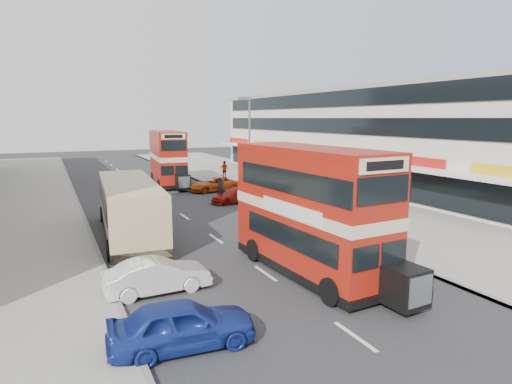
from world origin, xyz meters
TOP-DOWN VIEW (x-y plane):
  - ground at (0.00, 0.00)m, footprint 160.00×160.00m
  - road_surface at (0.00, 20.00)m, footprint 12.00×90.00m
  - pavement_right at (12.00, 20.00)m, footprint 12.00×90.00m
  - kerb_left at (-6.10, 20.00)m, footprint 0.20×90.00m
  - kerb_right at (6.10, 20.00)m, footprint 0.20×90.00m
  - commercial_row at (19.95, 22.00)m, footprint 9.90×46.20m
  - street_lamp at (6.52, 18.00)m, footprint 1.00×0.20m
  - bus_main at (1.67, 1.19)m, footprint 3.09×9.40m
  - bus_second at (2.57, 28.32)m, footprint 3.33×9.40m
  - coach at (-4.08, 10.58)m, footprint 3.53×10.97m
  - car_left_near at (-4.85, -2.40)m, footprint 4.28×1.99m
  - car_left_front at (-4.56, 1.95)m, footprint 3.97×1.47m
  - car_right_a at (5.02, 17.07)m, footprint 4.20×2.09m
  - car_right_b at (5.25, 22.89)m, footprint 4.65×2.60m
  - pedestrian_near at (8.40, 15.72)m, footprint 0.78×0.76m
  - pedestrian_far at (8.87, 29.40)m, footprint 1.19×0.76m
  - cyclist at (3.97, 17.63)m, footprint 0.73×1.59m

SIDE VIEW (x-z plane):
  - ground at x=0.00m, z-range 0.00..0.00m
  - road_surface at x=0.00m, z-range 0.00..0.01m
  - pavement_right at x=12.00m, z-range 0.00..0.15m
  - kerb_left at x=-6.10m, z-range -0.01..0.15m
  - kerb_right at x=6.10m, z-range -0.01..0.15m
  - car_right_a at x=5.02m, z-range 0.00..1.17m
  - car_right_b at x=5.25m, z-range 0.00..1.23m
  - car_left_front at x=-4.56m, z-range 0.00..1.30m
  - cyclist at x=3.97m, z-range -0.31..1.65m
  - car_left_near at x=-4.85m, z-range 0.00..1.42m
  - pedestrian_near at x=8.40m, z-range 0.15..1.92m
  - pedestrian_far at x=8.87m, z-range 0.15..2.03m
  - coach at x=-4.08m, z-range 0.26..3.12m
  - bus_second at x=2.57m, z-range 0.13..5.20m
  - bus_main at x=1.67m, z-range 0.14..5.29m
  - commercial_row at x=19.95m, z-range 0.05..9.35m
  - street_lamp at x=6.52m, z-range 0.72..8.85m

